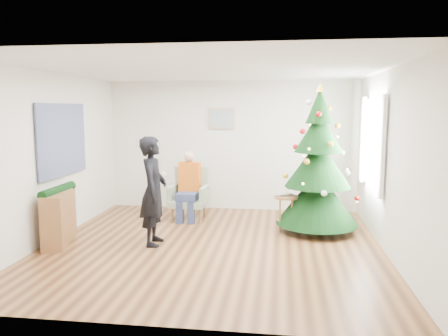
# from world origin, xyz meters

# --- Properties ---
(floor) EXTENTS (5.00, 5.00, 0.00)m
(floor) POSITION_xyz_m (0.00, 0.00, 0.00)
(floor) COLOR brown
(floor) RESTS_ON ground
(ceiling) EXTENTS (5.00, 5.00, 0.00)m
(ceiling) POSITION_xyz_m (0.00, 0.00, 2.60)
(ceiling) COLOR white
(ceiling) RESTS_ON wall_back
(wall_back) EXTENTS (5.00, 0.00, 5.00)m
(wall_back) POSITION_xyz_m (0.00, 2.50, 1.30)
(wall_back) COLOR silver
(wall_back) RESTS_ON floor
(wall_front) EXTENTS (5.00, 0.00, 5.00)m
(wall_front) POSITION_xyz_m (0.00, -2.50, 1.30)
(wall_front) COLOR silver
(wall_front) RESTS_ON floor
(wall_left) EXTENTS (0.00, 5.00, 5.00)m
(wall_left) POSITION_xyz_m (-2.50, 0.00, 1.30)
(wall_left) COLOR silver
(wall_left) RESTS_ON floor
(wall_right) EXTENTS (0.00, 5.00, 5.00)m
(wall_right) POSITION_xyz_m (2.50, 0.00, 1.30)
(wall_right) COLOR silver
(wall_right) RESTS_ON floor
(window_panel) EXTENTS (0.04, 1.30, 1.40)m
(window_panel) POSITION_xyz_m (2.47, 1.00, 1.50)
(window_panel) COLOR white
(window_panel) RESTS_ON wall_right
(curtains) EXTENTS (0.05, 1.75, 1.50)m
(curtains) POSITION_xyz_m (2.44, 1.00, 1.50)
(curtains) COLOR white
(curtains) RESTS_ON wall_right
(christmas_tree) EXTENTS (1.36, 1.36, 2.46)m
(christmas_tree) POSITION_xyz_m (1.61, 1.02, 1.11)
(christmas_tree) COLOR #3F2816
(christmas_tree) RESTS_ON floor
(stool) EXTENTS (0.40, 0.40, 0.60)m
(stool) POSITION_xyz_m (1.10, 0.97, 0.31)
(stool) COLOR brown
(stool) RESTS_ON floor
(laptop) EXTENTS (0.39, 0.37, 0.03)m
(laptop) POSITION_xyz_m (1.10, 0.97, 0.61)
(laptop) COLOR silver
(laptop) RESTS_ON stool
(armchair) EXTENTS (0.72, 0.66, 0.97)m
(armchair) POSITION_xyz_m (-0.67, 1.54, 0.35)
(armchair) COLOR gray
(armchair) RESTS_ON floor
(seated_person) EXTENTS (0.39, 0.56, 1.27)m
(seated_person) POSITION_xyz_m (-0.68, 1.49, 0.64)
(seated_person) COLOR navy
(seated_person) RESTS_ON armchair
(standing_man) EXTENTS (0.44, 0.63, 1.64)m
(standing_man) POSITION_xyz_m (-0.89, -0.03, 0.82)
(standing_man) COLOR black
(standing_man) RESTS_ON floor
(game_controller) EXTENTS (0.05, 0.13, 0.04)m
(game_controller) POSITION_xyz_m (-0.71, -0.06, 1.09)
(game_controller) COLOR white
(game_controller) RESTS_ON standing_man
(console) EXTENTS (0.54, 1.04, 0.80)m
(console) POSITION_xyz_m (-2.33, -0.17, 0.40)
(console) COLOR brown
(console) RESTS_ON floor
(garland) EXTENTS (0.14, 0.90, 0.14)m
(garland) POSITION_xyz_m (-2.33, -0.17, 0.82)
(garland) COLOR black
(garland) RESTS_ON console
(tapestry) EXTENTS (0.03, 1.50, 1.15)m
(tapestry) POSITION_xyz_m (-2.46, 0.30, 1.55)
(tapestry) COLOR black
(tapestry) RESTS_ON wall_left
(framed_picture) EXTENTS (0.52, 0.05, 0.42)m
(framed_picture) POSITION_xyz_m (-0.20, 2.46, 1.85)
(framed_picture) COLOR tan
(framed_picture) RESTS_ON wall_back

